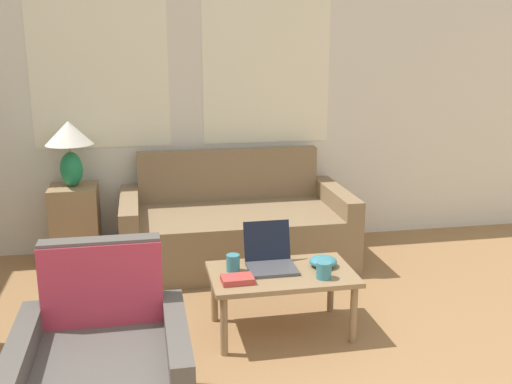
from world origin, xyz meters
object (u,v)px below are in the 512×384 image
Objects in this scene: couch at (235,229)px; coffee_table at (282,279)px; armchair at (104,380)px; cup_navy at (324,270)px; table_lamp at (69,142)px; laptop at (270,258)px; book_red at (237,279)px; cup_yellow at (233,263)px; snack_bowl at (323,261)px.

coffee_table is at bearing -86.25° from couch.
cup_navy is (1.25, 0.65, 0.19)m from armchair.
table_lamp reaches higher than couch.
laptop reaches higher than cup_navy.
laptop reaches higher than book_red.
coffee_table is 0.28m from cup_navy.
armchair is at bearing -130.52° from cup_yellow.
laptop reaches higher than cup_yellow.
couch is at bearing 93.75° from coffee_table.
table_lamp is (-0.33, 2.27, 0.73)m from armchair.
armchair is 1.30m from coffee_table.
laptop is (0.98, 0.89, 0.19)m from armchair.
cup_yellow is 0.56× the size of book_red.
laptop is at bearing 40.20° from book_red.
cup_yellow is at bearing -99.61° from couch.
cup_navy is at bearing -32.97° from coffee_table.
coffee_table is 4.66× the size of book_red.
cup_yellow is (-0.21, -1.22, 0.18)m from couch.
coffee_table is at bearing 37.61° from armchair.
coffee_table is 0.15m from laptop.
armchair is 8.02× the size of cup_yellow.
couch is 1.25m from cup_yellow.
cup_navy is at bearing -77.94° from couch.
table_lamp reaches higher than laptop.
snack_bowl is at bearing 32.57° from armchair.
table_lamp reaches higher than coffee_table.
snack_bowl is at bearing 8.27° from coffee_table.
table_lamp is 2.33m from cup_navy.
laptop is at bearing 118.28° from coffee_table.
table_lamp is (-1.27, 0.19, 0.73)m from couch.
laptop reaches higher than coffee_table.
laptop is 1.70× the size of book_red.
couch is 17.11× the size of cup_yellow.
cup_yellow is (1.07, -1.41, -0.54)m from table_lamp.
table_lamp is at bearing 171.32° from couch.
cup_yellow is (-0.51, 0.21, 0.00)m from cup_navy.
couch is at bearing 91.54° from laptop.
cup_navy is 0.19m from snack_bowl.
couch is at bearing -8.68° from table_lamp.
table_lamp is 2.00m from book_red.
coffee_table is (1.36, -1.48, -0.65)m from table_lamp.
snack_bowl reaches higher than coffee_table.
table_lamp is 4.89× the size of cup_yellow.
table_lamp is at bearing 98.26° from armchair.
snack_bowl is at bearing 14.41° from book_red.
cup_yellow reaches higher than snack_bowl.
book_red is at bearing -90.72° from cup_yellow.
coffee_table is (1.03, 0.79, 0.09)m from armchair.
table_lamp is 5.16× the size of cup_navy.
table_lamp reaches higher than cup_navy.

